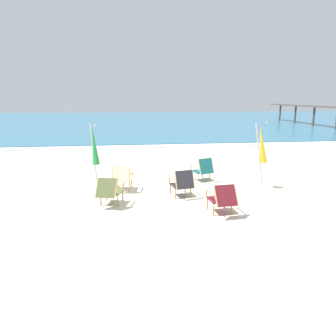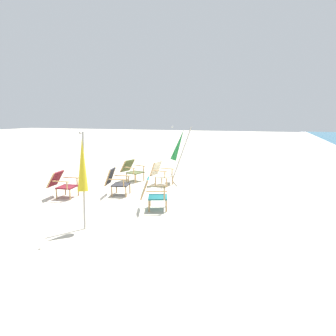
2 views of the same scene
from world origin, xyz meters
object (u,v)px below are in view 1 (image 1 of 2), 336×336
at_px(beach_chair_front_left, 203,169).
at_px(beach_chair_far_center, 182,183).
at_px(beach_chair_front_right, 122,177).
at_px(beach_chair_back_left, 222,198).
at_px(beach_chair_mid_center, 109,190).
at_px(umbrella_furled_yellow, 262,145).
at_px(umbrella_furled_green, 94,147).

bearing_deg(beach_chair_front_left, beach_chair_far_center, -122.12).
distance_m(beach_chair_front_right, beach_chair_front_left, 2.79).
distance_m(beach_chair_far_center, beach_chair_back_left, 1.58).
height_order(beach_chair_mid_center, beach_chair_back_left, same).
relative_size(beach_chair_mid_center, umbrella_furled_yellow, 0.43).
bearing_deg(umbrella_furled_green, umbrella_furled_yellow, -6.76).
relative_size(beach_chair_back_left, umbrella_furled_green, 0.41).
bearing_deg(beach_chair_front_right, beach_chair_front_left, 15.50).
relative_size(beach_chair_back_left, umbrella_furled_yellow, 0.40).
height_order(beach_chair_far_center, beach_chair_mid_center, beach_chair_far_center).
height_order(beach_chair_mid_center, umbrella_furled_green, umbrella_furled_green).
distance_m(beach_chair_mid_center, umbrella_furled_green, 1.96).
relative_size(beach_chair_front_right, umbrella_furled_green, 0.40).
xyz_separation_m(umbrella_furled_yellow, umbrella_furled_green, (-5.11, 0.61, -0.04)).
xyz_separation_m(beach_chair_front_right, beach_chair_front_left, (2.69, 0.74, 0.00)).
bearing_deg(beach_chair_back_left, umbrella_furled_green, 141.42).
relative_size(beach_chair_front_right, beach_chair_mid_center, 0.90).
xyz_separation_m(beach_chair_back_left, beach_chair_front_left, (0.24, 2.95, 0.01)).
relative_size(beach_chair_far_center, beach_chair_back_left, 0.98).
bearing_deg(beach_chair_front_left, beach_chair_back_left, -94.57).
height_order(beach_chair_front_right, beach_chair_mid_center, beach_chair_front_right).
bearing_deg(umbrella_furled_yellow, beach_chair_back_left, -132.29).
distance_m(beach_chair_far_center, umbrella_furled_green, 2.96).
bearing_deg(beach_chair_mid_center, umbrella_furled_green, 107.65).
bearing_deg(beach_chair_mid_center, beach_chair_front_left, 33.63).
bearing_deg(beach_chair_front_right, umbrella_furled_yellow, -2.58).
relative_size(beach_chair_front_left, umbrella_furled_green, 0.41).
bearing_deg(beach_chair_back_left, beach_chair_far_center, 118.15).
height_order(beach_chair_back_left, umbrella_furled_yellow, umbrella_furled_yellow).
bearing_deg(beach_chair_front_left, beach_chair_front_right, -164.50).
bearing_deg(beach_chair_far_center, beach_chair_front_right, 154.44).
relative_size(beach_chair_far_center, umbrella_furled_green, 0.40).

